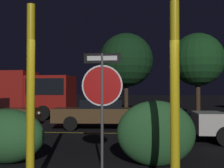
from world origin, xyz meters
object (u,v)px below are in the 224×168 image
at_px(delivery_truck, 21,92).
at_px(tree_0, 198,60).
at_px(stop_sign, 102,87).
at_px(passing_car_2, 104,113).
at_px(yellow_pole_right, 175,96).
at_px(tree_2, 126,60).
at_px(yellow_pole_left, 31,98).
at_px(hedge_bush_1, 6,136).
at_px(hedge_bush_2, 156,133).

bearing_deg(delivery_truck, tree_0, 106.31).
bearing_deg(delivery_truck, stop_sign, 31.90).
height_order(passing_car_2, tree_0, tree_0).
height_order(stop_sign, yellow_pole_right, yellow_pole_right).
relative_size(stop_sign, tree_2, 0.40).
bearing_deg(passing_car_2, tree_2, 173.48).
bearing_deg(stop_sign, tree_2, 91.81).
bearing_deg(tree_0, passing_car_2, -125.19).
bearing_deg(tree_2, yellow_pole_right, -84.20).
bearing_deg(tree_0, yellow_pole_left, -108.11).
height_order(yellow_pole_right, hedge_bush_1, yellow_pole_right).
distance_m(delivery_truck, tree_0, 11.83).
bearing_deg(hedge_bush_1, hedge_bush_2, 1.08).
bearing_deg(yellow_pole_right, tree_2, 95.80).
bearing_deg(tree_2, tree_0, -27.36).
height_order(hedge_bush_2, tree_0, tree_0).
relative_size(stop_sign, tree_0, 0.44).
bearing_deg(tree_0, delivery_truck, -166.22).
bearing_deg(yellow_pole_right, stop_sign, 134.30).
relative_size(hedge_bush_1, tree_2, 0.29).
relative_size(stop_sign, passing_car_2, 0.53).
bearing_deg(passing_car_2, hedge_bush_2, 12.21).
height_order(hedge_bush_1, hedge_bush_2, hedge_bush_2).
height_order(stop_sign, yellow_pole_left, yellow_pole_left).
bearing_deg(tree_2, hedge_bush_2, -84.45).
relative_size(hedge_bush_2, tree_2, 0.28).
bearing_deg(passing_car_2, delivery_truck, -133.89).
distance_m(hedge_bush_2, tree_0, 15.22).
xyz_separation_m(yellow_pole_right, hedge_bush_2, (-0.25, 1.76, -0.85)).
height_order(passing_car_2, delivery_truck, delivery_truck).
xyz_separation_m(tree_0, tree_2, (-5.00, 2.59, 0.28)).
relative_size(stop_sign, yellow_pole_right, 0.79).
height_order(hedge_bush_2, delivery_truck, delivery_truck).
bearing_deg(passing_car_2, yellow_pole_right, 10.54).
bearing_deg(yellow_pole_right, tree_0, 79.26).
xyz_separation_m(yellow_pole_right, tree_2, (-1.92, 18.87, 2.49)).
relative_size(yellow_pole_left, tree_0, 0.55).
bearing_deg(tree_2, yellow_pole_left, -91.29).
bearing_deg(tree_0, hedge_bush_2, -102.95).
bearing_deg(passing_car_2, hedge_bush_1, -15.65).
distance_m(yellow_pole_left, passing_car_2, 9.01).
xyz_separation_m(yellow_pole_left, delivery_truck, (-5.86, 13.84, 0.07)).
height_order(delivery_truck, tree_2, tree_2).
bearing_deg(delivery_truck, tree_2, 132.96).
bearing_deg(yellow_pole_left, stop_sign, 62.27).
xyz_separation_m(stop_sign, yellow_pole_right, (1.41, -1.45, -0.17)).
xyz_separation_m(hedge_bush_1, tree_0, (6.78, 14.59, 3.17)).
height_order(hedge_bush_1, delivery_truck, delivery_truck).
relative_size(hedge_bush_1, passing_car_2, 0.38).
height_order(stop_sign, hedge_bush_1, stop_sign).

